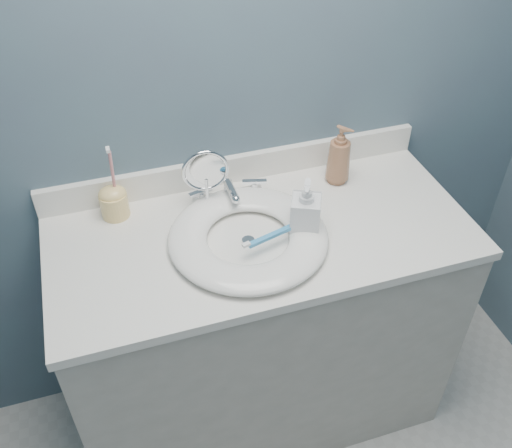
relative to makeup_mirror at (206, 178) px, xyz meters
name	(u,v)px	position (x,y,z in m)	size (l,w,h in m)	color
back_wall	(233,87)	(0.12, 0.12, 0.21)	(2.20, 0.02, 2.40)	slate
vanity_cabinet	(261,332)	(0.12, -0.15, -0.57)	(1.20, 0.55, 0.85)	#BCB7AC
countertop	(262,235)	(0.12, -0.15, -0.13)	(1.22, 0.57, 0.03)	white
backsplash	(236,168)	(0.12, 0.11, -0.07)	(1.22, 0.02, 0.09)	white
basin	(248,237)	(0.07, -0.18, -0.09)	(0.45, 0.45, 0.04)	white
drain	(248,241)	(0.07, -0.18, -0.11)	(0.04, 0.04, 0.01)	silver
faucet	(229,193)	(0.07, 0.01, -0.08)	(0.25, 0.13, 0.07)	silver
makeup_mirror	(206,178)	(0.00, 0.00, 0.00)	(0.14, 0.08, 0.20)	silver
soap_bottle_amber	(339,155)	(0.43, 0.01, -0.01)	(0.08, 0.08, 0.20)	#956343
soap_bottle_clear	(306,208)	(0.23, -0.19, -0.02)	(0.08, 0.08, 0.18)	silver
toothbrush_holder	(114,201)	(-0.27, 0.05, -0.06)	(0.08, 0.08, 0.24)	#FAD47D
toothbrush_lying	(270,236)	(0.12, -0.23, -0.07)	(0.17, 0.06, 0.02)	#388EC8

